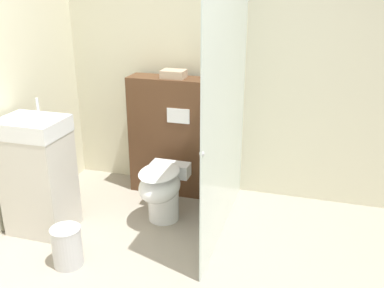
{
  "coord_description": "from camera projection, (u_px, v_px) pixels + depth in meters",
  "views": [
    {
      "loc": [
        1.08,
        -1.96,
        2.01
      ],
      "look_at": [
        0.15,
        1.19,
        0.76
      ],
      "focal_mm": 40.0,
      "sensor_mm": 36.0,
      "label": 1
    }
  ],
  "objects": [
    {
      "name": "wall_back",
      "position": [
        202.0,
        66.0,
        4.13
      ],
      "size": [
        8.0,
        0.06,
        2.5
      ],
      "color": "beige",
      "rests_on": "ground_plane"
    },
    {
      "name": "partition_panel",
      "position": [
        183.0,
        137.0,
        4.2
      ],
      "size": [
        1.05,
        0.27,
        1.17
      ],
      "color": "#51331E",
      "rests_on": "ground_plane"
    },
    {
      "name": "shower_glass",
      "position": [
        226.0,
        116.0,
        3.38
      ],
      "size": [
        0.04,
        1.53,
        2.05
      ],
      "color": "silver",
      "rests_on": "ground_plane"
    },
    {
      "name": "toilet",
      "position": [
        162.0,
        189.0,
        3.76
      ],
      "size": [
        0.36,
        0.6,
        0.51
      ],
      "color": "white",
      "rests_on": "ground_plane"
    },
    {
      "name": "sink_vanity",
      "position": [
        38.0,
        176.0,
        3.56
      ],
      "size": [
        0.52,
        0.41,
        1.14
      ],
      "color": "beige",
      "rests_on": "ground_plane"
    },
    {
      "name": "hair_drier",
      "position": [
        224.0,
        69.0,
        3.86
      ],
      "size": [
        0.2,
        0.07,
        0.14
      ],
      "color": "#2D2D33",
      "rests_on": "partition_panel"
    },
    {
      "name": "folded_towel",
      "position": [
        174.0,
        74.0,
        3.99
      ],
      "size": [
        0.22,
        0.17,
        0.07
      ],
      "color": "tan",
      "rests_on": "partition_panel"
    },
    {
      "name": "waste_bin",
      "position": [
        67.0,
        246.0,
        3.2
      ],
      "size": [
        0.23,
        0.23,
        0.31
      ],
      "color": "silver",
      "rests_on": "ground_plane"
    }
  ]
}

